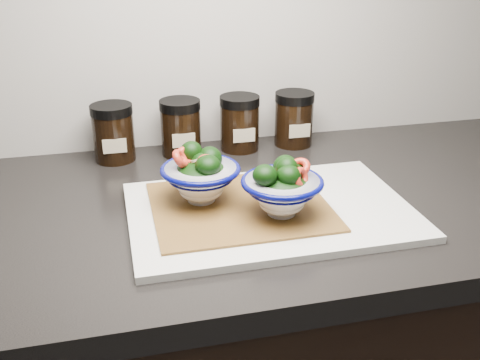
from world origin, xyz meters
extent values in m
cube|color=black|center=(0.00, 1.45, 0.88)|extent=(3.50, 0.60, 0.04)
cube|color=silver|center=(0.13, 1.39, 0.91)|extent=(0.45, 0.30, 0.01)
cube|color=olive|center=(0.08, 1.40, 0.91)|extent=(0.28, 0.24, 0.00)
cylinder|color=white|center=(0.02, 1.44, 0.92)|extent=(0.05, 0.05, 0.01)
ellipsoid|color=white|center=(0.02, 1.44, 0.93)|extent=(0.07, 0.07, 0.03)
torus|color=#050858|center=(0.02, 1.44, 0.97)|extent=(0.13, 0.13, 0.01)
torus|color=#050858|center=(0.02, 1.44, 0.96)|extent=(0.11, 0.11, 0.00)
ellipsoid|color=black|center=(0.02, 1.44, 0.96)|extent=(0.10, 0.10, 0.04)
ellipsoid|color=black|center=(0.04, 1.45, 0.98)|extent=(0.04, 0.04, 0.04)
cylinder|color=#477233|center=(0.04, 1.45, 0.97)|extent=(0.01, 0.01, 0.03)
ellipsoid|color=black|center=(0.03, 1.45, 0.98)|extent=(0.04, 0.04, 0.04)
cylinder|color=#477233|center=(0.03, 1.45, 0.96)|extent=(0.01, 0.01, 0.02)
ellipsoid|color=black|center=(0.03, 1.42, 0.98)|extent=(0.04, 0.04, 0.03)
cylinder|color=#477233|center=(0.03, 1.42, 0.97)|extent=(0.01, 0.01, 0.03)
ellipsoid|color=black|center=(0.02, 1.47, 0.99)|extent=(0.04, 0.04, 0.04)
cylinder|color=#477233|center=(0.02, 1.47, 0.98)|extent=(0.01, 0.01, 0.02)
torus|color=#E5492B|center=(0.03, 1.43, 0.98)|extent=(0.06, 0.04, 0.05)
torus|color=#E5492B|center=(-0.01, 1.44, 0.99)|extent=(0.04, 0.06, 0.05)
torus|color=#E5492B|center=(0.01, 1.46, 0.99)|extent=(0.05, 0.04, 0.05)
cylinder|color=#CCBC8E|center=(0.02, 1.44, 0.98)|extent=(0.02, 0.02, 0.01)
cylinder|color=#CCBC8E|center=(0.01, 1.43, 0.98)|extent=(0.02, 0.02, 0.01)
cylinder|color=white|center=(0.14, 1.36, 0.92)|extent=(0.04, 0.04, 0.01)
ellipsoid|color=white|center=(0.14, 1.36, 0.93)|extent=(0.07, 0.07, 0.03)
torus|color=#050858|center=(0.14, 1.36, 0.97)|extent=(0.13, 0.13, 0.01)
torus|color=#050858|center=(0.14, 1.36, 0.96)|extent=(0.11, 0.11, 0.00)
ellipsoid|color=black|center=(0.14, 1.36, 0.96)|extent=(0.09, 0.09, 0.04)
ellipsoid|color=black|center=(0.15, 1.36, 0.99)|extent=(0.04, 0.04, 0.04)
cylinder|color=#477233|center=(0.15, 1.36, 0.98)|extent=(0.01, 0.01, 0.02)
ellipsoid|color=black|center=(0.15, 1.39, 0.98)|extent=(0.04, 0.04, 0.04)
cylinder|color=#477233|center=(0.15, 1.39, 0.97)|extent=(0.01, 0.01, 0.03)
ellipsoid|color=black|center=(0.11, 1.35, 0.99)|extent=(0.04, 0.04, 0.03)
cylinder|color=#477233|center=(0.11, 1.35, 0.97)|extent=(0.01, 0.01, 0.03)
ellipsoid|color=black|center=(0.14, 1.35, 0.98)|extent=(0.04, 0.04, 0.03)
cylinder|color=#477233|center=(0.14, 1.35, 0.97)|extent=(0.01, 0.01, 0.02)
ellipsoid|color=black|center=(0.16, 1.38, 0.98)|extent=(0.04, 0.04, 0.03)
cylinder|color=#477233|center=(0.16, 1.38, 0.96)|extent=(0.01, 0.01, 0.02)
torus|color=#E5492B|center=(0.12, 1.38, 0.98)|extent=(0.04, 0.04, 0.03)
torus|color=#E5492B|center=(0.17, 1.37, 0.99)|extent=(0.05, 0.04, 0.04)
torus|color=#E5492B|center=(0.16, 1.35, 0.98)|extent=(0.05, 0.04, 0.05)
cylinder|color=#CCBC8E|center=(0.15, 1.36, 0.98)|extent=(0.02, 0.02, 0.01)
cylinder|color=black|center=(-0.10, 1.69, 0.95)|extent=(0.08, 0.08, 0.09)
cylinder|color=black|center=(-0.10, 1.69, 1.00)|extent=(0.08, 0.08, 0.02)
cube|color=#C6B793|center=(-0.10, 1.65, 0.94)|extent=(0.05, 0.00, 0.03)
cylinder|color=black|center=(0.03, 1.69, 0.95)|extent=(0.08, 0.08, 0.09)
cylinder|color=black|center=(0.03, 1.69, 1.00)|extent=(0.08, 0.08, 0.02)
cube|color=#C6B793|center=(0.03, 1.65, 0.94)|extent=(0.04, 0.00, 0.03)
cylinder|color=black|center=(0.15, 1.69, 0.95)|extent=(0.08, 0.08, 0.09)
cylinder|color=black|center=(0.15, 1.69, 1.00)|extent=(0.08, 0.08, 0.02)
cube|color=#C6B793|center=(0.15, 1.65, 0.94)|extent=(0.04, 0.00, 0.03)
cylinder|color=black|center=(0.27, 1.69, 0.95)|extent=(0.08, 0.08, 0.09)
cylinder|color=black|center=(0.27, 1.69, 1.00)|extent=(0.08, 0.08, 0.02)
cube|color=#C6B793|center=(0.27, 1.65, 0.94)|extent=(0.05, 0.00, 0.03)
camera|label=1|loc=(-0.11, 0.62, 1.32)|focal=42.00mm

